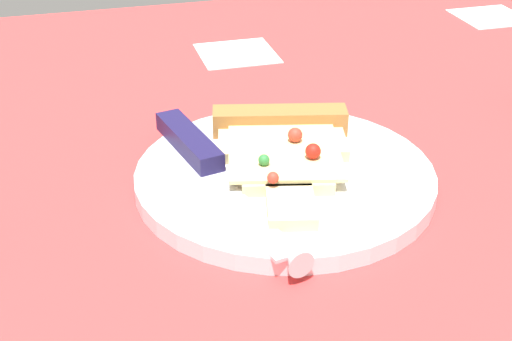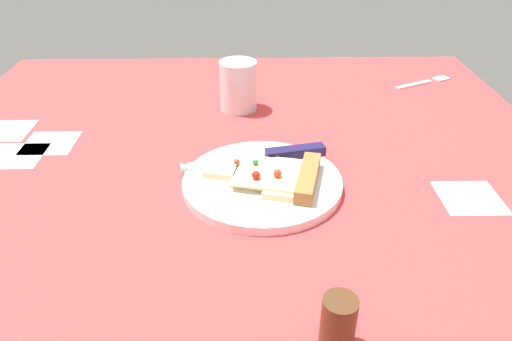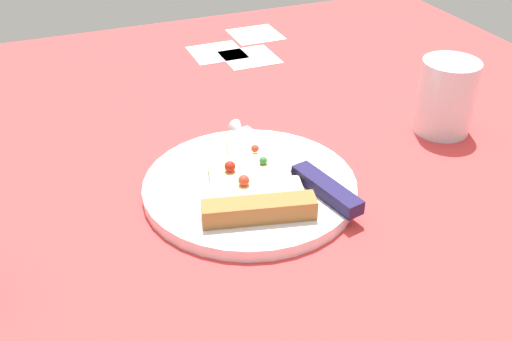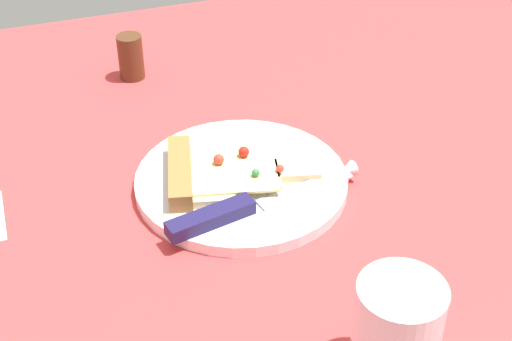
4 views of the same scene
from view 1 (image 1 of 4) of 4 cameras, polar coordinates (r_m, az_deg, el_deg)
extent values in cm
cube|color=#D13838|center=(56.88, -1.17, -5.02)|extent=(114.80, 114.80, 3.00)
cube|color=white|center=(88.43, -1.51, 9.10)|extent=(9.00, 9.00, 0.20)
cube|color=white|center=(106.89, 17.94, 11.34)|extent=(9.00, 9.00, 0.20)
cylinder|color=silver|center=(60.00, 2.27, -0.53)|extent=(24.67, 24.67, 1.44)
cube|color=beige|center=(62.92, 2.04, 2.26)|extent=(12.10, 8.43, 1.00)
cube|color=beige|center=(58.10, 2.39, -0.23)|extent=(8.32, 7.14, 1.00)
cube|color=beige|center=(53.83, 2.77, -2.87)|extent=(4.72, 5.90, 1.00)
cube|color=#EDD88C|center=(59.97, 2.24, 1.50)|extent=(11.30, 11.89, 0.30)
cube|color=#9E6633|center=(65.33, 1.88, 3.93)|extent=(12.27, 5.36, 2.20)
sphere|color=red|center=(61.02, 3.09, 2.81)|extent=(1.24, 1.24, 1.24)
sphere|color=red|center=(54.80, 1.39, -0.66)|extent=(0.93, 0.93, 0.93)
sphere|color=#2D7A38|center=(57.38, 0.63, 0.83)|extent=(0.92, 0.92, 0.92)
sphere|color=#B21E14|center=(58.48, 4.51, 1.52)|extent=(1.28, 1.28, 1.28)
cube|color=silver|center=(53.53, -0.24, -3.48)|extent=(4.45, 12.15, 0.30)
cone|color=silver|center=(49.22, 3.00, -6.85)|extent=(2.37, 2.37, 2.00)
cube|color=#1E1947|center=(62.68, -5.30, 2.34)|extent=(4.23, 10.24, 1.60)
camera|label=2|loc=(0.93, 50.38, 26.96)|focal=34.02mm
camera|label=3|loc=(1.09, 5.19, 34.15)|focal=41.64mm
camera|label=4|loc=(0.90, -61.54, 31.27)|focal=52.76mm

